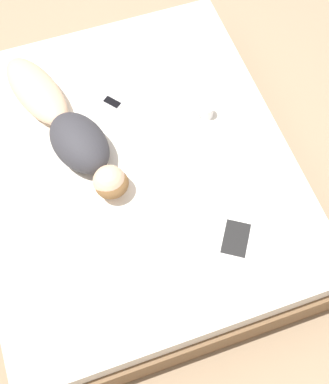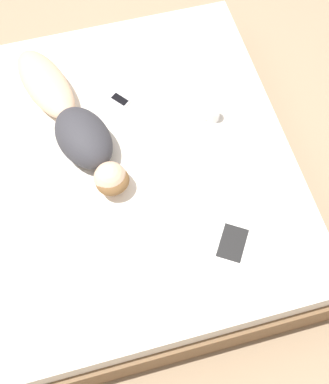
{
  "view_description": "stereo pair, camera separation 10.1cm",
  "coord_description": "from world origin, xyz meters",
  "px_view_note": "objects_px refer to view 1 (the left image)",
  "views": [
    {
      "loc": [
        0.35,
        1.64,
        3.22
      ],
      "look_at": [
        -0.12,
        0.29,
        0.48
      ],
      "focal_mm": 50.0,
      "sensor_mm": 36.0,
      "label": 1
    },
    {
      "loc": [
        0.25,
        1.67,
        3.22
      ],
      "look_at": [
        -0.12,
        0.29,
        0.48
      ],
      "focal_mm": 50.0,
      "sensor_mm": 36.0,
      "label": 2
    }
  ],
  "objects_px": {
    "cell_phone": "(112,102)",
    "person": "(67,128)",
    "open_magazine": "(254,243)",
    "coffee_mug": "(207,111)"
  },
  "relations": [
    {
      "from": "open_magazine",
      "to": "person",
      "type": "bearing_deg",
      "value": -19.03
    },
    {
      "from": "open_magazine",
      "to": "coffee_mug",
      "type": "height_order",
      "value": "coffee_mug"
    },
    {
      "from": "cell_phone",
      "to": "person",
      "type": "bearing_deg",
      "value": -10.84
    },
    {
      "from": "person",
      "to": "coffee_mug",
      "type": "height_order",
      "value": "person"
    },
    {
      "from": "person",
      "to": "cell_phone",
      "type": "xyz_separation_m",
      "value": [
        -0.32,
        -0.17,
        -0.09
      ]
    },
    {
      "from": "coffee_mug",
      "to": "cell_phone",
      "type": "height_order",
      "value": "coffee_mug"
    },
    {
      "from": "person",
      "to": "cell_phone",
      "type": "height_order",
      "value": "person"
    },
    {
      "from": "cell_phone",
      "to": "open_magazine",
      "type": "bearing_deg",
      "value": 73.7
    },
    {
      "from": "coffee_mug",
      "to": "cell_phone",
      "type": "distance_m",
      "value": 0.61
    },
    {
      "from": "open_magazine",
      "to": "cell_phone",
      "type": "distance_m",
      "value": 1.28
    }
  ]
}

